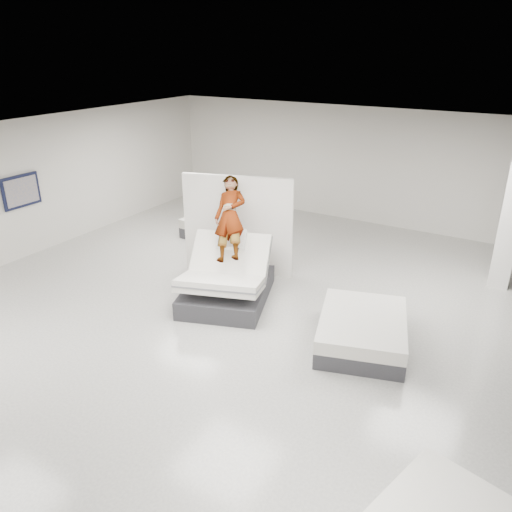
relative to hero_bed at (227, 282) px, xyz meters
name	(u,v)px	position (x,y,z in m)	size (l,w,h in m)	color
room	(221,248)	(0.58, -0.99, 1.19)	(14.00, 14.04, 3.20)	beige
hero_bed	(227,282)	(0.00, 0.00, 0.00)	(2.14, 2.46, 1.33)	#343439
person	(230,233)	(-0.11, 0.31, 0.92)	(0.65, 0.42, 1.77)	slate
remote	(237,251)	(0.21, 0.05, 0.69)	(0.05, 0.14, 0.03)	black
divider_panel	(238,225)	(-0.55, 1.27, 0.69)	(2.41, 0.11, 2.19)	white
flat_bed_right_far	(362,331)	(2.85, -0.15, -0.15)	(1.88, 2.20, 0.52)	#343439
flat_bed_left_far	(223,228)	(-2.04, 2.88, -0.15)	(1.97, 1.53, 0.52)	#343439
wall_poster	(21,191)	(-5.35, -0.49, 1.19)	(0.06, 0.95, 0.75)	black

